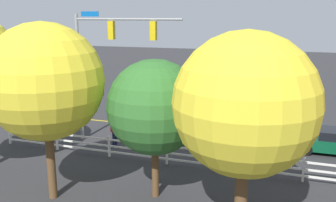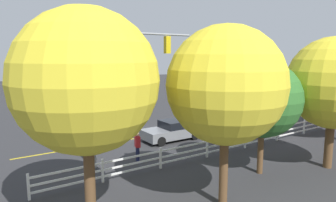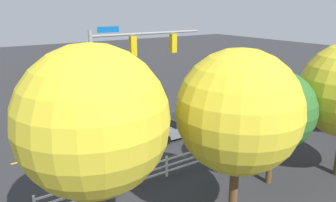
{
  "view_description": "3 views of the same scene",
  "coord_description": "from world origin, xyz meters",
  "px_view_note": "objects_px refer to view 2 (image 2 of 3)",
  "views": [
    {
      "loc": [
        -5.32,
        22.61,
        7.34
      ],
      "look_at": [
        1.38,
        2.46,
        2.43
      ],
      "focal_mm": 39.34,
      "sensor_mm": 36.0,
      "label": 1
    },
    {
      "loc": [
        11.95,
        19.33,
        6.01
      ],
      "look_at": [
        0.74,
        2.62,
        2.98
      ],
      "focal_mm": 33.05,
      "sensor_mm": 36.0,
      "label": 2
    },
    {
      "loc": [
        12.01,
        18.75,
        8.54
      ],
      "look_at": [
        0.86,
        2.24,
        2.74
      ],
      "focal_mm": 35.09,
      "sensor_mm": 36.0,
      "label": 3
    }
  ],
  "objects_px": {
    "car_0": "(172,131)",
    "tree_4": "(86,82)",
    "car_1": "(256,106)",
    "tree_2": "(334,83)",
    "car_2": "(246,118)",
    "tree_1": "(226,85)",
    "tree_0": "(263,99)",
    "pedestrian": "(137,146)"
  },
  "relations": [
    {
      "from": "car_0",
      "to": "tree_4",
      "type": "height_order",
      "value": "tree_4"
    },
    {
      "from": "car_1",
      "to": "tree_4",
      "type": "xyz_separation_m",
      "value": [
        22.17,
        11.77,
        4.51
      ]
    },
    {
      "from": "car_1",
      "to": "tree_2",
      "type": "relative_size",
      "value": 0.69
    },
    {
      "from": "car_2",
      "to": "tree_2",
      "type": "distance_m",
      "value": 10.72
    },
    {
      "from": "car_1",
      "to": "tree_1",
      "type": "xyz_separation_m",
      "value": [
        17.13,
        12.94,
        4.21
      ]
    },
    {
      "from": "car_1",
      "to": "tree_0",
      "type": "height_order",
      "value": "tree_0"
    },
    {
      "from": "car_0",
      "to": "tree_0",
      "type": "bearing_deg",
      "value": 91.9
    },
    {
      "from": "tree_0",
      "to": "tree_1",
      "type": "height_order",
      "value": "tree_1"
    },
    {
      "from": "pedestrian",
      "to": "car_0",
      "type": "bearing_deg",
      "value": 45.63
    },
    {
      "from": "car_0",
      "to": "pedestrian",
      "type": "xyz_separation_m",
      "value": [
        4.17,
        2.63,
        0.27
      ]
    },
    {
      "from": "pedestrian",
      "to": "car_2",
      "type": "bearing_deg",
      "value": 26.21
    },
    {
      "from": "car_2",
      "to": "tree_1",
      "type": "height_order",
      "value": "tree_1"
    },
    {
      "from": "car_2",
      "to": "pedestrian",
      "type": "distance_m",
      "value": 12.2
    },
    {
      "from": "tree_2",
      "to": "pedestrian",
      "type": "bearing_deg",
      "value": -38.97
    },
    {
      "from": "tree_4",
      "to": "car_0",
      "type": "bearing_deg",
      "value": -138.02
    },
    {
      "from": "car_2",
      "to": "tree_2",
      "type": "xyz_separation_m",
      "value": [
        3.84,
        9.22,
        3.9
      ]
    },
    {
      "from": "car_1",
      "to": "tree_2",
      "type": "distance_m",
      "value": 16.53
    },
    {
      "from": "car_2",
      "to": "tree_4",
      "type": "xyz_separation_m",
      "value": [
        16.54,
        8.02,
        4.5
      ]
    },
    {
      "from": "car_0",
      "to": "pedestrian",
      "type": "bearing_deg",
      "value": 32.72
    },
    {
      "from": "car_1",
      "to": "tree_0",
      "type": "relative_size",
      "value": 0.83
    },
    {
      "from": "tree_4",
      "to": "tree_0",
      "type": "bearing_deg",
      "value": -178.17
    },
    {
      "from": "tree_2",
      "to": "tree_4",
      "type": "distance_m",
      "value": 12.77
    },
    {
      "from": "car_1",
      "to": "tree_2",
      "type": "xyz_separation_m",
      "value": [
        9.47,
        12.97,
        3.91
      ]
    },
    {
      "from": "car_2",
      "to": "tree_0",
      "type": "bearing_deg",
      "value": 45.02
    },
    {
      "from": "tree_1",
      "to": "tree_2",
      "type": "height_order",
      "value": "tree_1"
    },
    {
      "from": "car_2",
      "to": "pedestrian",
      "type": "bearing_deg",
      "value": 12.11
    },
    {
      "from": "car_1",
      "to": "pedestrian",
      "type": "relative_size",
      "value": 2.82
    },
    {
      "from": "car_0",
      "to": "tree_2",
      "type": "xyz_separation_m",
      "value": [
        -3.87,
        9.14,
        3.9
      ]
    },
    {
      "from": "car_1",
      "to": "car_2",
      "type": "bearing_deg",
      "value": -148.98
    },
    {
      "from": "tree_1",
      "to": "tree_0",
      "type": "bearing_deg",
      "value": -159.92
    },
    {
      "from": "car_2",
      "to": "tree_2",
      "type": "height_order",
      "value": "tree_2"
    },
    {
      "from": "car_0",
      "to": "tree_2",
      "type": "distance_m",
      "value": 10.67
    },
    {
      "from": "tree_4",
      "to": "car_2",
      "type": "bearing_deg",
      "value": -154.14
    },
    {
      "from": "tree_0",
      "to": "tree_4",
      "type": "xyz_separation_m",
      "value": [
        9.02,
        0.29,
        1.34
      ]
    },
    {
      "from": "tree_2",
      "to": "tree_4",
      "type": "relative_size",
      "value": 0.92
    },
    {
      "from": "car_2",
      "to": "tree_4",
      "type": "bearing_deg",
      "value": 25.11
    },
    {
      "from": "car_0",
      "to": "car_2",
      "type": "xyz_separation_m",
      "value": [
        -7.72,
        -0.08,
        -0.0
      ]
    },
    {
      "from": "car_0",
      "to": "tree_0",
      "type": "xyz_separation_m",
      "value": [
        -0.19,
        7.65,
        3.16
      ]
    },
    {
      "from": "tree_1",
      "to": "tree_2",
      "type": "xyz_separation_m",
      "value": [
        -7.66,
        0.04,
        -0.3
      ]
    },
    {
      "from": "pedestrian",
      "to": "tree_2",
      "type": "distance_m",
      "value": 10.96
    },
    {
      "from": "car_0",
      "to": "pedestrian",
      "type": "height_order",
      "value": "pedestrian"
    },
    {
      "from": "tree_2",
      "to": "tree_1",
      "type": "bearing_deg",
      "value": -0.27
    }
  ]
}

